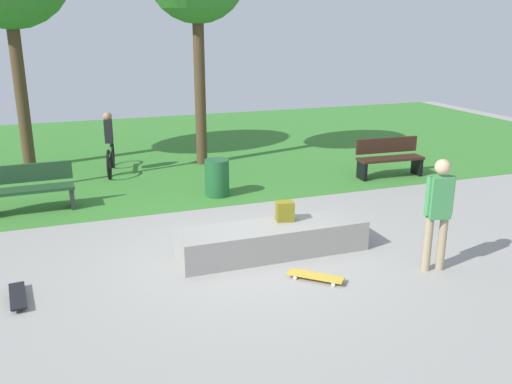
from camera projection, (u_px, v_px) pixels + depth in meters
name	position (u px, v px, depth m)	size (l,w,h in m)	color
ground_plane	(252.00, 256.00, 8.62)	(28.00, 28.00, 0.00)	gray
grass_lawn	(158.00, 148.00, 16.03)	(26.60, 11.52, 0.01)	#387A2D
concrete_ledge	(273.00, 240.00, 8.63)	(3.01, 0.76, 0.48)	gray
backpack_on_ledge	(285.00, 211.00, 8.73)	(0.28, 0.20, 0.32)	olive
skater_performing_trick	(439.00, 207.00, 7.85)	(0.42, 0.26, 1.69)	tan
skateboard_by_ledge	(316.00, 276.00, 7.78)	(0.72, 0.69, 0.08)	gold
skateboard_spare	(18.00, 296.00, 7.22)	(0.27, 0.81, 0.08)	black
park_bench_far_right	(389.00, 157.00, 12.98)	(1.62, 0.55, 0.91)	#331E14
park_bench_far_left	(30.00, 187.00, 10.56)	(1.61, 0.52, 0.91)	#1E4223
trash_bin	(217.00, 178.00, 11.53)	(0.51, 0.51, 0.78)	#1E592D
cyclist_on_bicycle	(110.00, 147.00, 13.29)	(0.36, 1.80, 1.52)	black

